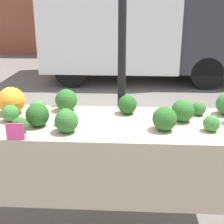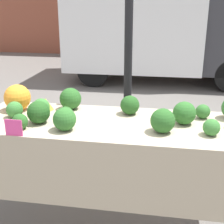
# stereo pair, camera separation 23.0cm
# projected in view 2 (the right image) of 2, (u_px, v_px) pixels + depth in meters

# --- Properties ---
(ground_plane) EXTENTS (40.00, 40.00, 0.00)m
(ground_plane) POSITION_uv_depth(u_px,v_px,m) (112.00, 220.00, 2.63)
(ground_plane) COLOR slate
(tent_pole) EXTENTS (0.07, 0.07, 2.41)m
(tent_pole) POSITION_uv_depth(u_px,v_px,m) (128.00, 66.00, 2.70)
(tent_pole) COLOR black
(tent_pole) RESTS_ON ground_plane
(parked_truck) EXTENTS (4.37, 2.11, 2.75)m
(parked_truck) POSITION_uv_depth(u_px,v_px,m) (160.00, 17.00, 6.92)
(parked_truck) COLOR white
(parked_truck) RESTS_ON ground_plane
(market_table) EXTENTS (2.09, 0.73, 0.88)m
(market_table) POSITION_uv_depth(u_px,v_px,m) (111.00, 140.00, 2.31)
(market_table) COLOR tan
(market_table) RESTS_ON ground_plane
(orange_cauliflower) EXTENTS (0.22, 0.22, 0.22)m
(orange_cauliflower) POSITION_uv_depth(u_px,v_px,m) (17.00, 98.00, 2.55)
(orange_cauliflower) COLOR orange
(orange_cauliflower) RESTS_ON market_table
(romanesco_head) EXTENTS (0.13, 0.13, 0.10)m
(romanesco_head) POSITION_uv_depth(u_px,v_px,m) (46.00, 104.00, 2.58)
(romanesco_head) COLOR #93B238
(romanesco_head) RESTS_ON market_table
(broccoli_head_0) EXTENTS (0.17, 0.17, 0.17)m
(broccoli_head_0) POSITION_uv_depth(u_px,v_px,m) (163.00, 121.00, 2.12)
(broccoli_head_0) COLOR #285B23
(broccoli_head_0) RESTS_ON market_table
(broccoli_head_1) EXTENTS (0.15, 0.15, 0.15)m
(broccoli_head_1) POSITION_uv_depth(u_px,v_px,m) (130.00, 105.00, 2.47)
(broccoli_head_1) COLOR #23511E
(broccoli_head_1) RESTS_ON market_table
(broccoli_head_2) EXTENTS (0.17, 0.17, 0.17)m
(broccoli_head_2) POSITION_uv_depth(u_px,v_px,m) (39.00, 112.00, 2.28)
(broccoli_head_2) COLOR #23511E
(broccoli_head_2) RESTS_ON market_table
(broccoli_head_3) EXTENTS (0.16, 0.16, 0.16)m
(broccoli_head_3) POSITION_uv_depth(u_px,v_px,m) (65.00, 119.00, 2.16)
(broccoli_head_3) COLOR #2D6628
(broccoli_head_3) RESTS_ON market_table
(broccoli_head_4) EXTENTS (0.12, 0.12, 0.12)m
(broccoli_head_4) POSITION_uv_depth(u_px,v_px,m) (66.00, 115.00, 2.30)
(broccoli_head_4) COLOR #285B23
(broccoli_head_4) RESTS_ON market_table
(broccoli_head_5) EXTENTS (0.12, 0.12, 0.12)m
(broccoli_head_5) POSITION_uv_depth(u_px,v_px,m) (211.00, 127.00, 2.08)
(broccoli_head_5) COLOR #387533
(broccoli_head_5) RESTS_ON market_table
(broccoli_head_6) EXTENTS (0.18, 0.18, 0.18)m
(broccoli_head_6) POSITION_uv_depth(u_px,v_px,m) (71.00, 99.00, 2.58)
(broccoli_head_6) COLOR #285B23
(broccoli_head_6) RESTS_ON market_table
(broccoli_head_7) EXTENTS (0.11, 0.11, 0.11)m
(broccoli_head_7) POSITION_uv_depth(u_px,v_px,m) (20.00, 122.00, 2.18)
(broccoli_head_7) COLOR #285B23
(broccoli_head_7) RESTS_ON market_table
(broccoli_head_8) EXTENTS (0.11, 0.11, 0.11)m
(broccoli_head_8) POSITION_uv_depth(u_px,v_px,m) (203.00, 111.00, 2.39)
(broccoli_head_8) COLOR #336B2D
(broccoli_head_8) RESTS_ON market_table
(broccoli_head_9) EXTENTS (0.17, 0.17, 0.17)m
(broccoli_head_9) POSITION_uv_depth(u_px,v_px,m) (184.00, 113.00, 2.27)
(broccoli_head_9) COLOR #2D6628
(broccoli_head_9) RESTS_ON market_table
(broccoli_head_12) EXTENTS (0.13, 0.13, 0.13)m
(broccoli_head_12) POSITION_uv_depth(u_px,v_px,m) (15.00, 110.00, 2.40)
(broccoli_head_12) COLOR #387533
(broccoli_head_12) RESTS_ON market_table
(broccoli_head_13) EXTENTS (0.13, 0.13, 0.13)m
(broccoli_head_13) POSITION_uv_depth(u_px,v_px,m) (41.00, 107.00, 2.45)
(broccoli_head_13) COLOR #387533
(broccoli_head_13) RESTS_ON market_table
(price_sign) EXTENTS (0.12, 0.01, 0.11)m
(price_sign) POSITION_uv_depth(u_px,v_px,m) (14.00, 128.00, 2.08)
(price_sign) COLOR #EF4793
(price_sign) RESTS_ON market_table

